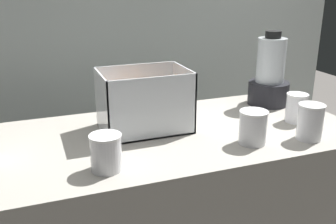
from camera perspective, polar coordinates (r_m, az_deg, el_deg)
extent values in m
cube|color=silver|center=(2.03, -7.85, 14.05)|extent=(2.60, 0.04, 2.50)
cube|color=white|center=(1.42, -3.46, -2.35)|extent=(0.31, 0.22, 0.01)
cube|color=white|center=(1.29, -2.14, 0.44)|extent=(0.31, 0.01, 0.22)
cube|color=white|center=(1.49, -4.76, 2.93)|extent=(0.31, 0.01, 0.22)
cube|color=white|center=(1.35, -9.79, 1.07)|extent=(0.01, 0.22, 0.22)
cube|color=white|center=(1.44, 2.34, 2.41)|extent=(0.01, 0.22, 0.22)
cone|color=orange|center=(1.43, -1.88, -1.16)|extent=(0.18, 0.11, 0.03)
cone|color=orange|center=(1.42, -3.85, -1.42)|extent=(0.17, 0.09, 0.03)
cone|color=orange|center=(1.41, -5.72, -1.89)|extent=(0.09, 0.15, 0.03)
cone|color=orange|center=(1.43, -5.91, -1.55)|extent=(0.14, 0.04, 0.03)
cone|color=orange|center=(1.42, -1.68, -0.24)|extent=(0.09, 0.16, 0.03)
cone|color=orange|center=(1.42, -1.54, -0.34)|extent=(0.17, 0.13, 0.03)
cone|color=orange|center=(1.38, -5.47, -0.80)|extent=(0.15, 0.05, 0.03)
cone|color=orange|center=(1.41, -3.54, -0.19)|extent=(0.09, 0.16, 0.03)
cone|color=orange|center=(1.40, -5.27, 1.16)|extent=(0.14, 0.11, 0.03)
cone|color=orange|center=(1.38, -4.99, 0.94)|extent=(0.15, 0.06, 0.03)
cone|color=orange|center=(1.37, -5.37, 0.69)|extent=(0.16, 0.13, 0.03)
cylinder|color=black|center=(1.75, 14.62, 2.77)|extent=(0.18, 0.18, 0.10)
cylinder|color=silver|center=(1.71, 15.03, 7.40)|extent=(0.12, 0.12, 0.19)
cylinder|color=yellow|center=(1.73, 14.81, 4.99)|extent=(0.11, 0.11, 0.04)
cylinder|color=black|center=(1.69, 15.35, 11.02)|extent=(0.07, 0.07, 0.03)
cylinder|color=white|center=(1.12, -9.17, -6.10)|extent=(0.09, 0.09, 0.10)
cylinder|color=yellow|center=(1.13, -9.12, -6.85)|extent=(0.08, 0.08, 0.07)
cylinder|color=white|center=(1.10, -9.32, -3.53)|extent=(0.09, 0.09, 0.01)
cylinder|color=white|center=(1.31, 12.46, -2.35)|extent=(0.09, 0.09, 0.11)
cylinder|color=orange|center=(1.32, 12.40, -3.18)|extent=(0.08, 0.08, 0.07)
cylinder|color=white|center=(1.29, 12.64, 0.00)|extent=(0.10, 0.10, 0.01)
cylinder|color=white|center=(1.40, 20.31, -1.50)|extent=(0.09, 0.09, 0.12)
cylinder|color=red|center=(1.41, 20.21, -2.38)|extent=(0.08, 0.08, 0.07)
cylinder|color=white|center=(1.38, 20.61, 0.93)|extent=(0.09, 0.09, 0.01)
cylinder|color=white|center=(1.56, 18.48, 0.49)|extent=(0.08, 0.08, 0.10)
cylinder|color=orange|center=(1.56, 18.44, 0.16)|extent=(0.07, 0.07, 0.09)
cylinder|color=white|center=(1.54, 18.69, 2.44)|extent=(0.08, 0.08, 0.01)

